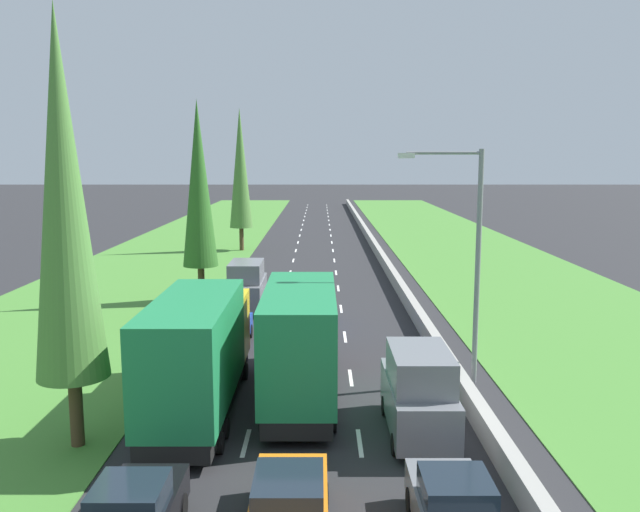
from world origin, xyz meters
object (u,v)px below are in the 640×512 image
(grey_van_left_lane, at_px, (246,286))
(poplar_tree_third, at_px, (239,169))
(blue_hatchback_left_lane, at_px, (230,328))
(poplar_tree_second, at_px, (198,184))
(green_box_truck_left_lane, at_px, (198,352))
(orange_sedan_centre_lane, at_px, (288,508))
(green_box_truck_centre_lane, at_px, (300,339))
(grey_van_right_lane, at_px, (418,392))
(street_light_mast, at_px, (468,249))
(grey_hatchback_right_lane, at_px, (453,509))
(poplar_tree_nearest, at_px, (63,197))
(blue_sedan_centre_lane, at_px, (307,311))

(grey_van_left_lane, bearing_deg, poplar_tree_third, 97.48)
(blue_hatchback_left_lane, relative_size, grey_van_left_lane, 0.80)
(poplar_tree_second, relative_size, poplar_tree_third, 0.91)
(green_box_truck_left_lane, xyz_separation_m, orange_sedan_centre_lane, (3.39, -7.55, -1.37))
(green_box_truck_centre_lane, height_order, grey_van_right_lane, green_box_truck_centre_lane)
(blue_hatchback_left_lane, relative_size, street_light_mast, 0.43)
(poplar_tree_third, height_order, street_light_mast, poplar_tree_third)
(green_box_truck_centre_lane, bearing_deg, street_light_mast, 14.15)
(grey_hatchback_right_lane, distance_m, grey_van_left_lane, 24.24)
(grey_hatchback_right_lane, distance_m, grey_van_right_lane, 5.93)
(grey_van_right_lane, height_order, poplar_tree_nearest, poplar_tree_nearest)
(grey_hatchback_right_lane, bearing_deg, green_box_truck_centre_lane, 112.00)
(grey_van_left_lane, distance_m, grey_van_right_lane, 18.71)
(grey_hatchback_right_lane, distance_m, blue_sedan_centre_lane, 19.75)
(green_box_truck_centre_lane, xyz_separation_m, street_light_mast, (6.35, 1.60, 3.05))
(green_box_truck_centre_lane, bearing_deg, grey_hatchback_right_lane, -68.00)
(grey_van_right_lane, distance_m, street_light_mast, 6.72)
(green_box_truck_left_lane, distance_m, street_light_mast, 10.69)
(grey_van_right_lane, bearing_deg, blue_hatchback_left_lane, 125.98)
(grey_hatchback_right_lane, bearing_deg, orange_sedan_centre_lane, 178.74)
(poplar_tree_nearest, bearing_deg, grey_hatchback_right_lane, -26.07)
(green_box_truck_left_lane, xyz_separation_m, poplar_tree_second, (-3.12, 17.68, 4.92))
(grey_van_right_lane, bearing_deg, street_light_mast, 62.31)
(orange_sedan_centre_lane, distance_m, blue_hatchback_left_lane, 16.21)
(grey_van_left_lane, height_order, poplar_tree_second, poplar_tree_second)
(green_box_truck_left_lane, distance_m, poplar_tree_third, 40.22)
(grey_hatchback_right_lane, relative_size, poplar_tree_third, 0.29)
(orange_sedan_centre_lane, xyz_separation_m, green_box_truck_centre_lane, (0.00, 9.10, 1.37))
(poplar_tree_nearest, relative_size, street_light_mast, 1.45)
(green_box_truck_centre_lane, bearing_deg, orange_sedan_centre_lane, -90.01)
(poplar_tree_second, bearing_deg, blue_sedan_centre_lane, -41.93)
(green_box_truck_centre_lane, relative_size, street_light_mast, 1.04)
(poplar_tree_nearest, height_order, street_light_mast, poplar_tree_nearest)
(green_box_truck_left_lane, height_order, poplar_tree_nearest, poplar_tree_nearest)
(poplar_tree_third, relative_size, street_light_mast, 1.47)
(poplar_tree_nearest, xyz_separation_m, poplar_tree_second, (0.14, 20.24, -0.46))
(green_box_truck_centre_lane, bearing_deg, blue_sedan_centre_lane, 89.70)
(orange_sedan_centre_lane, distance_m, green_box_truck_centre_lane, 9.21)
(street_light_mast, bearing_deg, green_box_truck_left_lane, -162.04)
(orange_sedan_centre_lane, relative_size, poplar_tree_third, 0.34)
(grey_hatchback_right_lane, bearing_deg, blue_hatchback_left_lane, 114.31)
(poplar_tree_third, bearing_deg, street_light_mast, -70.37)
(poplar_tree_second, distance_m, poplar_tree_third, 22.04)
(poplar_tree_nearest, height_order, poplar_tree_third, poplar_tree_third)
(blue_hatchback_left_lane, distance_m, poplar_tree_nearest, 13.15)
(green_box_truck_left_lane, height_order, grey_hatchback_right_lane, green_box_truck_left_lane)
(poplar_tree_nearest, height_order, poplar_tree_second, poplar_tree_nearest)
(blue_sedan_centre_lane, bearing_deg, poplar_tree_third, 103.56)
(green_box_truck_centre_lane, distance_m, poplar_tree_nearest, 9.49)
(grey_hatchback_right_lane, distance_m, orange_sedan_centre_lane, 3.71)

